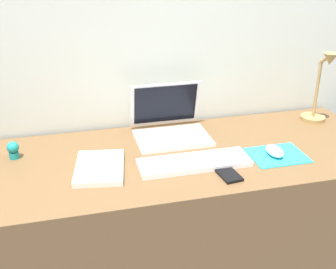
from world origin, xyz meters
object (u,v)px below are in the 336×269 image
(laptop, at_px, (169,123))
(toy_figurine_teal, at_px, (13,150))
(mouse, at_px, (275,151))
(keyboard, at_px, (194,163))
(cell_phone, at_px, (227,173))
(desk_lamp, at_px, (320,90))
(notebook_pad, at_px, (100,168))

(laptop, bearing_deg, toy_figurine_teal, -173.90)
(mouse, xyz_separation_m, toy_figurine_teal, (-0.96, 0.22, 0.02))
(keyboard, xyz_separation_m, mouse, (0.32, -0.01, 0.01))
(cell_phone, height_order, toy_figurine_teal, toy_figurine_teal)
(mouse, distance_m, toy_figurine_teal, 0.99)
(laptop, xyz_separation_m, keyboard, (0.02, -0.28, -0.04))
(keyboard, height_order, toy_figurine_teal, toy_figurine_teal)
(keyboard, height_order, cell_phone, keyboard)
(keyboard, height_order, desk_lamp, desk_lamp)
(keyboard, relative_size, mouse, 4.27)
(mouse, bearing_deg, laptop, 139.43)
(desk_lamp, bearing_deg, keyboard, -158.82)
(mouse, height_order, notebook_pad, mouse)
(cell_phone, distance_m, toy_figurine_teal, 0.80)
(laptop, height_order, mouse, laptop)
(mouse, height_order, toy_figurine_teal, toy_figurine_teal)
(mouse, height_order, cell_phone, mouse)
(cell_phone, relative_size, toy_figurine_teal, 1.90)
(laptop, distance_m, cell_phone, 0.40)
(notebook_pad, bearing_deg, mouse, 4.57)
(cell_phone, bearing_deg, desk_lamp, 24.89)
(toy_figurine_teal, bearing_deg, desk_lamp, 1.55)
(toy_figurine_teal, bearing_deg, mouse, -13.15)
(laptop, distance_m, keyboard, 0.29)
(mouse, distance_m, cell_phone, 0.24)
(cell_phone, xyz_separation_m, notebook_pad, (-0.43, 0.14, 0.01))
(laptop, relative_size, toy_figurine_teal, 4.45)
(cell_phone, distance_m, notebook_pad, 0.45)
(laptop, bearing_deg, desk_lamp, -2.64)
(keyboard, bearing_deg, cell_phone, -45.46)
(mouse, bearing_deg, keyboard, 178.91)
(keyboard, distance_m, notebook_pad, 0.34)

